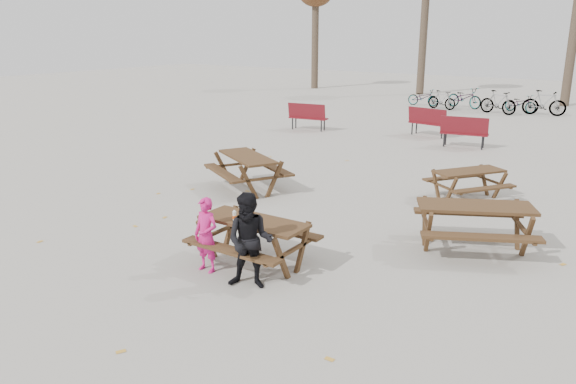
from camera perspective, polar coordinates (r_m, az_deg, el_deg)
The scene contains 13 objects.
ground at distance 9.33m, azimuth -3.45°, elevation -7.34°, with size 80.00×80.00×0.00m, color gray.
main_picnic_table at distance 9.11m, azimuth -3.51°, elevation -3.96°, with size 1.80×1.45×0.78m.
food_tray at distance 8.92m, azimuth -4.49°, elevation -3.02°, with size 0.18×0.11×0.04m, color white.
bread_roll at distance 8.91m, azimuth -4.49°, elevation -2.76°, with size 0.14×0.06×0.05m, color tan.
soda_bottle at distance 9.02m, azimuth -5.46°, elevation -2.46°, with size 0.07×0.07×0.17m.
child at distance 8.96m, azimuth -8.31°, elevation -4.34°, with size 0.44×0.29×1.21m, color #CC1971.
adult at distance 8.29m, azimuth -3.89°, elevation -5.00°, with size 0.71×0.55×1.46m, color black.
picnic_table_east at distance 10.26m, azimuth 18.34°, elevation -3.47°, with size 1.93×1.55×0.83m, color #382414, non-canonical shape.
picnic_table_north at distance 13.49m, azimuth -4.09°, elevation 1.98°, with size 1.93×1.55×0.83m, color #382414, non-canonical shape.
picnic_table_far at distance 13.28m, azimuth 17.82°, elevation 0.68°, with size 1.59×1.28×0.69m, color #382414, non-canonical shape.
park_bench_row at distance 19.97m, azimuth 15.93°, elevation 6.37°, with size 12.24×2.05×1.03m.
bicycle_row at distance 28.34m, azimuth 19.36°, elevation 8.77°, with size 7.42×2.30×1.11m.
fallen_leaves at distance 11.05m, azimuth 6.51°, elevation -3.56°, with size 11.00×11.00×0.01m, color gold, non-canonical shape.
Camera 1 is at (5.21, -6.78, 3.73)m, focal length 35.00 mm.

